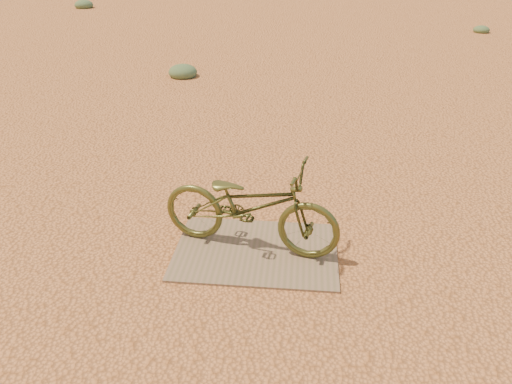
{
  "coord_description": "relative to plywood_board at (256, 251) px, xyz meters",
  "views": [
    {
      "loc": [
        0.91,
        -3.42,
        2.73
      ],
      "look_at": [
        0.53,
        0.48,
        0.65
      ],
      "focal_mm": 35.0,
      "sensor_mm": 36.0,
      "label": 1
    }
  ],
  "objects": [
    {
      "name": "ground",
      "position": [
        -0.53,
        -0.48,
        -0.01
      ],
      "size": [
        120.0,
        120.0,
        0.0
      ],
      "primitive_type": "plane",
      "color": "#C67C4C",
      "rests_on": "ground"
    },
    {
      "name": "kale_a",
      "position": [
        -2.12,
        6.14,
        -0.01
      ],
      "size": [
        0.59,
        0.59,
        0.32
      ],
      "primitive_type": "ellipsoid",
      "color": "#55724E",
      "rests_on": "ground"
    },
    {
      "name": "plywood_board",
      "position": [
        0.0,
        0.0,
        0.0
      ],
      "size": [
        1.53,
        1.08,
        0.02
      ],
      "primitive_type": "cube",
      "color": "#7B604F",
      "rests_on": "ground"
    },
    {
      "name": "kale_b",
      "position": [
        5.48,
        11.8,
        -0.01
      ],
      "size": [
        0.46,
        0.46,
        0.25
      ],
      "primitive_type": "ellipsoid",
      "color": "#55724E",
      "rests_on": "ground"
    },
    {
      "name": "kale_c",
      "position": [
        -8.14,
        15.51,
        -0.01
      ],
      "size": [
        0.69,
        0.69,
        0.38
      ],
      "primitive_type": "ellipsoid",
      "color": "#55724E",
      "rests_on": "ground"
    },
    {
      "name": "bicycle",
      "position": [
        -0.06,
        0.07,
        0.46
      ],
      "size": [
        1.78,
        0.92,
        0.89
      ],
      "primitive_type": "imported",
      "rotation": [
        0.0,
        0.0,
        1.37
      ],
      "color": "#494E22",
      "rests_on": "plywood_board"
    }
  ]
}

